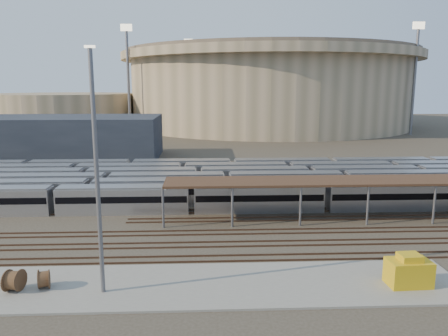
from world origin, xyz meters
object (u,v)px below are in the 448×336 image
yellow_equipment (408,273)px  yard_light_pole (97,174)px  cable_reel_west (44,279)px  cable_reel_east (14,280)px

yellow_equipment → yard_light_pole: bearing=177.6°
cable_reel_west → yard_light_pole: yard_light_pole is taller
yard_light_pole → yellow_equipment: size_ratio=5.56×
cable_reel_west → cable_reel_east: 2.38m
cable_reel_east → yellow_equipment: 34.06m
cable_reel_west → yellow_equipment: 31.74m
cable_reel_west → yellow_equipment: bearing=-1.5°
cable_reel_west → cable_reel_east: (-2.34, -0.41, 0.13)m
cable_reel_east → yard_light_pole: (7.59, -0.51, 9.28)m
cable_reel_west → yellow_equipment: (31.72, -0.81, 0.32)m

